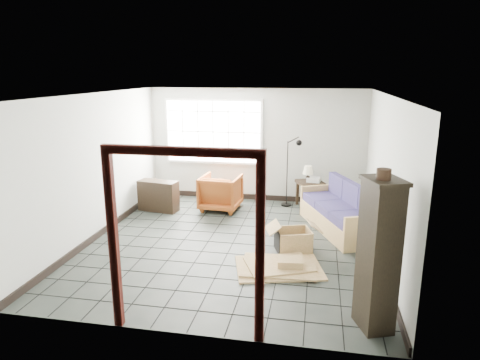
% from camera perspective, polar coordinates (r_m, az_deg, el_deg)
% --- Properties ---
extents(ground, '(5.50, 5.50, 0.00)m').
position_cam_1_polar(ground, '(7.68, -0.97, -8.43)').
color(ground, black).
rests_on(ground, ground).
extents(room_shell, '(5.02, 5.52, 2.61)m').
position_cam_1_polar(room_shell, '(7.22, -0.98, 4.04)').
color(room_shell, '#ABAFA8').
rests_on(room_shell, ground).
extents(window_panel, '(2.32, 0.08, 1.52)m').
position_cam_1_polar(window_panel, '(10.03, -3.56, 6.45)').
color(window_panel, silver).
rests_on(window_panel, ground).
extents(doorway_trim, '(1.80, 0.08, 2.20)m').
position_cam_1_polar(doorway_trim, '(4.74, -7.54, -5.38)').
color(doorway_trim, '#3B110D').
rests_on(doorway_trim, ground).
extents(futon_sofa, '(1.53, 2.22, 0.92)m').
position_cam_1_polar(futon_sofa, '(8.41, 13.46, -4.34)').
color(futon_sofa, '#9B6F46').
rests_on(futon_sofa, ground).
extents(armchair, '(0.88, 0.83, 0.85)m').
position_cam_1_polar(armchair, '(9.38, -2.59, -1.43)').
color(armchair, brown).
rests_on(armchair, ground).
extents(side_table, '(0.70, 0.70, 0.59)m').
position_cam_1_polar(side_table, '(9.66, 9.32, -0.77)').
color(side_table, black).
rests_on(side_table, ground).
extents(table_lamp, '(0.30, 0.30, 0.36)m').
position_cam_1_polar(table_lamp, '(9.52, 9.07, 1.22)').
color(table_lamp, black).
rests_on(table_lamp, side_table).
extents(projector, '(0.32, 0.26, 0.10)m').
position_cam_1_polar(projector, '(9.60, 9.77, 0.07)').
color(projector, silver).
rests_on(projector, side_table).
extents(floor_lamp, '(0.49, 0.32, 1.58)m').
position_cam_1_polar(floor_lamp, '(9.59, 7.01, 1.40)').
color(floor_lamp, black).
rests_on(floor_lamp, ground).
extents(console_shelf, '(0.90, 0.46, 0.67)m').
position_cam_1_polar(console_shelf, '(9.48, -10.82, -2.07)').
color(console_shelf, black).
rests_on(console_shelf, ground).
extents(tall_shelf, '(0.53, 0.60, 1.83)m').
position_cam_1_polar(tall_shelf, '(5.21, 17.97, -9.43)').
color(tall_shelf, black).
rests_on(tall_shelf, ground).
extents(pot, '(0.21, 0.21, 0.12)m').
position_cam_1_polar(pot, '(4.87, 18.62, 0.73)').
color(pot, black).
rests_on(pot, tall_shelf).
extents(open_box, '(1.00, 0.70, 0.52)m').
position_cam_1_polar(open_box, '(7.37, 7.10, -7.98)').
color(open_box, olive).
rests_on(open_box, ground).
extents(cardboard_pile, '(1.49, 1.22, 0.19)m').
position_cam_1_polar(cardboard_pile, '(6.76, 5.41, -11.32)').
color(cardboard_pile, olive).
rests_on(cardboard_pile, ground).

